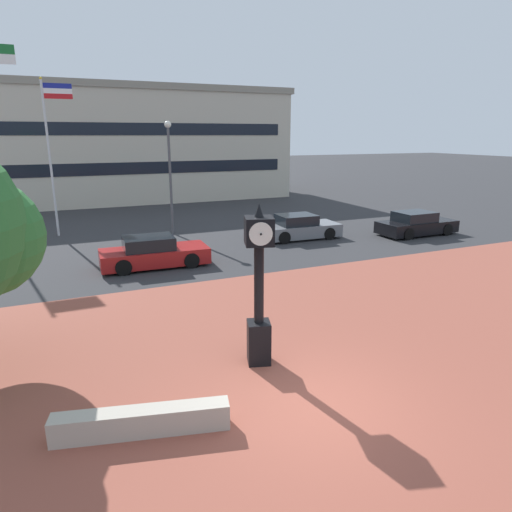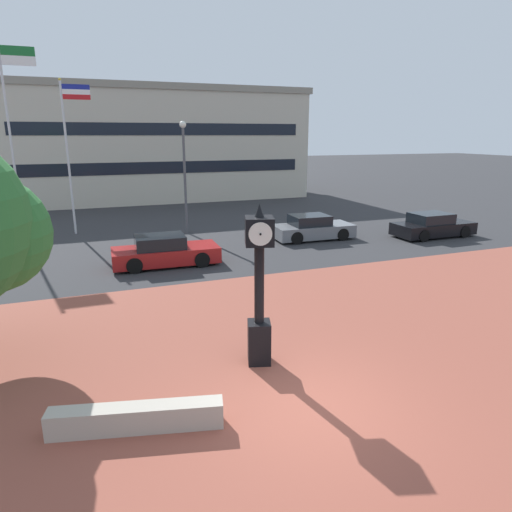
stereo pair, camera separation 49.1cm
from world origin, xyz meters
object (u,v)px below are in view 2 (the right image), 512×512
car_street_distant (432,226)px  street_lamp_post (184,165)px  street_clock (259,289)px  car_street_mid (312,228)px  flagpole_secondary (69,147)px  car_street_far (165,252)px  flagpole_primary (12,127)px  civic_building (155,144)px

car_street_distant → street_lamp_post: bearing=-115.3°
street_clock → street_lamp_post: (1.52, 15.26, 1.85)m
car_street_mid → car_street_distant: 6.58m
car_street_mid → flagpole_secondary: size_ratio=0.52×
car_street_far → flagpole_primary: flagpole_primary is taller
car_street_mid → street_lamp_post: size_ratio=0.70×
car_street_far → flagpole_secondary: (-3.47, 7.96, 4.10)m
car_street_mid → street_lamp_post: 7.65m
car_street_distant → street_lamp_post: street_lamp_post is taller
car_street_distant → flagpole_primary: flagpole_primary is taller
flagpole_primary → flagpole_secondary: size_ratio=1.21×
car_street_far → civic_building: civic_building is taller
car_street_far → civic_building: size_ratio=0.18×
flagpole_primary → car_street_mid: bearing=-22.2°
flagpole_secondary → civic_building: civic_building is taller
flagpole_secondary → street_lamp_post: 6.11m
car_street_mid → street_lamp_post: street_lamp_post is taller
civic_building → street_lamp_post: 16.90m
car_street_mid → car_street_far: size_ratio=0.96×
car_street_far → flagpole_secondary: 9.60m
flagpole_secondary → car_street_mid: bearing=-26.5°
street_clock → car_street_far: 9.38m
civic_building → street_lamp_post: (-0.99, -16.85, -0.82)m
car_street_mid → civic_building: civic_building is taller
flagpole_secondary → street_lamp_post: size_ratio=1.35×
car_street_mid → car_street_distant: (6.35, -1.73, 0.00)m
car_street_distant → civic_building: civic_building is taller
street_clock → civic_building: 32.32m
street_lamp_post → car_street_far: bearing=-110.4°
car_street_far → flagpole_primary: (-6.04, 7.96, 5.13)m
civic_building → street_lamp_post: size_ratio=4.09×
flagpole_primary → car_street_far: bearing=-52.8°
car_street_distant → street_lamp_post: (-12.20, 5.53, 3.15)m
car_street_far → car_street_distant: same height
street_lamp_post → street_clock: bearing=-95.7°
street_lamp_post → car_street_distant: bearing=-24.4°
street_clock → street_lamp_post: street_lamp_post is taller
street_clock → street_lamp_post: 15.45m
car_street_mid → car_street_distant: bearing=76.4°
flagpole_secondary → car_street_distant: bearing=-22.7°
car_street_distant → flagpole_primary: bearing=-111.0°
car_street_mid → car_street_far: same height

